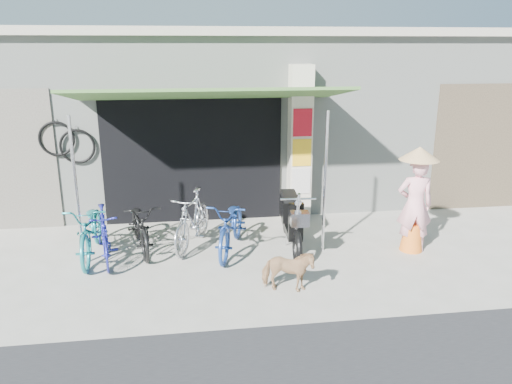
{
  "coord_description": "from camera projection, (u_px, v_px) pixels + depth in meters",
  "views": [
    {
      "loc": [
        -1.29,
        -6.84,
        3.33
      ],
      "look_at": [
        -0.2,
        1.0,
        1.0
      ],
      "focal_mm": 35.0,
      "sensor_mm": 36.0,
      "label": 1
    }
  ],
  "objects": [
    {
      "name": "ground",
      "position": [
        278.0,
        273.0,
        7.61
      ],
      "size": [
        80.0,
        80.0,
        0.0
      ],
      "primitive_type": "plane",
      "color": "#A9A498",
      "rests_on": "ground"
    },
    {
      "name": "bicycle_shop",
      "position": [
        241.0,
        111.0,
        11.93
      ],
      "size": [
        12.3,
        5.3,
        3.66
      ],
      "color": "#ACB1A8",
      "rests_on": "ground"
    },
    {
      "name": "shop_pillar",
      "position": [
        299.0,
        144.0,
        9.62
      ],
      "size": [
        0.42,
        0.44,
        3.0
      ],
      "color": "beige",
      "rests_on": "ground"
    },
    {
      "name": "awning",
      "position": [
        209.0,
        96.0,
        8.33
      ],
      "size": [
        4.6,
        1.88,
        2.72
      ],
      "color": "#3D652D",
      "rests_on": "ground"
    },
    {
      "name": "neighbour_right",
      "position": [
        493.0,
        147.0,
        10.37
      ],
      "size": [
        2.6,
        0.06,
        2.6
      ],
      "primitive_type": "cube",
      "color": "brown",
      "rests_on": "ground"
    },
    {
      "name": "bike_teal",
      "position": [
        92.0,
        230.0,
        8.05
      ],
      "size": [
        0.66,
        1.81,
        0.95
      ],
      "primitive_type": "imported",
      "rotation": [
        0.0,
        0.0,
        0.02
      ],
      "color": "teal",
      "rests_on": "ground"
    },
    {
      "name": "bike_blue",
      "position": [
        104.0,
        235.0,
        7.89
      ],
      "size": [
        0.69,
        1.52,
        0.88
      ],
      "primitive_type": "imported",
      "rotation": [
        0.0,
        0.0,
        0.19
      ],
      "color": "navy",
      "rests_on": "ground"
    },
    {
      "name": "bike_black",
      "position": [
        140.0,
        225.0,
        8.35
      ],
      "size": [
        0.93,
        1.74,
        0.87
      ],
      "primitive_type": "imported",
      "rotation": [
        0.0,
        0.0,
        0.22
      ],
      "color": "black",
      "rests_on": "ground"
    },
    {
      "name": "bike_silver",
      "position": [
        192.0,
        220.0,
        8.47
      ],
      "size": [
        1.02,
        1.68,
        0.98
      ],
      "primitive_type": "imported",
      "rotation": [
        0.0,
        0.0,
        -0.37
      ],
      "color": "silver",
      "rests_on": "ground"
    },
    {
      "name": "bike_navy",
      "position": [
        232.0,
        225.0,
        8.28
      ],
      "size": [
        1.08,
        1.86,
        0.93
      ],
      "primitive_type": "imported",
      "rotation": [
        0.0,
        0.0,
        -0.28
      ],
      "color": "navy",
      "rests_on": "ground"
    },
    {
      "name": "street_dog",
      "position": [
        288.0,
        271.0,
        6.94
      ],
      "size": [
        0.81,
        0.52,
        0.63
      ],
      "primitive_type": "imported",
      "rotation": [
        0.0,
        0.0,
        1.31
      ],
      "color": "#93774E",
      "rests_on": "ground"
    },
    {
      "name": "moped",
      "position": [
        291.0,
        219.0,
        8.45
      ],
      "size": [
        0.55,
        1.94,
        1.1
      ],
      "rotation": [
        0.0,
        0.0,
        -0.07
      ],
      "color": "black",
      "rests_on": "ground"
    },
    {
      "name": "nun",
      "position": [
        415.0,
        201.0,
        8.2
      ],
      "size": [
        0.64,
        0.64,
        1.78
      ],
      "rotation": [
        0.0,
        0.0,
        2.97
      ],
      "color": "#F4A4AE",
      "rests_on": "ground"
    }
  ]
}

